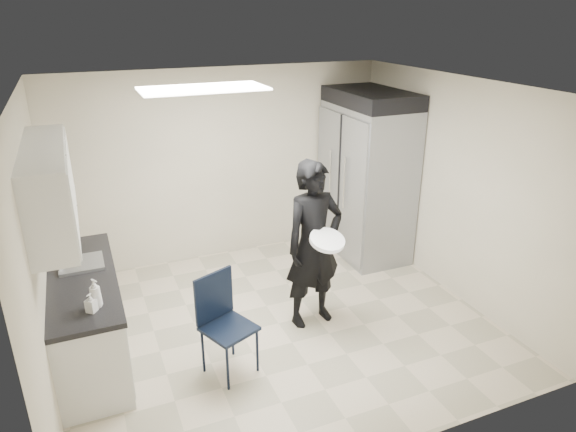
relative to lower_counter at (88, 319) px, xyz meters
name	(u,v)px	position (x,y,z in m)	size (l,w,h in m)	color
floor	(278,323)	(1.95, -0.20, -0.43)	(4.50, 4.50, 0.00)	#BFAF96
ceiling	(277,87)	(1.95, -0.20, 2.17)	(4.50, 4.50, 0.00)	silver
back_wall	(223,165)	(1.95, 1.80, 0.87)	(4.50, 4.50, 0.00)	beige
left_wall	(38,254)	(-0.30, -0.20, 0.87)	(4.00, 4.00, 0.00)	beige
right_wall	(454,189)	(4.20, -0.20, 0.87)	(4.00, 4.00, 0.00)	beige
ceiling_panel	(203,89)	(1.35, 0.20, 2.14)	(1.20, 0.60, 0.02)	white
lower_counter	(88,319)	(0.00, 0.00, 0.00)	(0.60, 1.90, 0.86)	silver
countertop	(81,279)	(0.00, 0.00, 0.46)	(0.64, 1.95, 0.05)	black
sink	(82,268)	(0.02, 0.25, 0.44)	(0.42, 0.40, 0.14)	gray
faucet	(58,259)	(-0.18, 0.25, 0.59)	(0.02, 0.02, 0.24)	silver
upper_cabinets	(49,187)	(-0.13, 0.00, 1.40)	(0.35, 1.80, 0.75)	silver
towel_dispenser	(47,174)	(-0.19, 1.15, 1.19)	(0.22, 0.30, 0.35)	black
notice_sticker_left	(41,257)	(-0.29, -0.10, 0.79)	(0.00, 0.12, 0.07)	yellow
notice_sticker_right	(42,252)	(-0.29, 0.10, 0.75)	(0.00, 0.12, 0.07)	yellow
commercial_fridge	(366,182)	(3.78, 1.07, 0.62)	(0.80, 1.35, 2.10)	gray
fridge_compressor	(371,98)	(3.78, 1.07, 1.77)	(0.80, 1.35, 0.20)	black
folding_chair	(229,329)	(1.22, -0.78, 0.06)	(0.43, 0.43, 0.97)	black
man_tuxedo	(314,245)	(2.34, -0.27, 0.50)	(0.68, 0.46, 1.87)	black
bucket_lid	(327,240)	(2.37, -0.52, 0.66)	(0.37, 0.37, 0.05)	white
soap_bottle_a	(95,293)	(0.11, -0.63, 0.61)	(0.10, 0.10, 0.26)	white
soap_bottle_b	(91,303)	(0.07, -0.69, 0.57)	(0.08, 0.08, 0.17)	silver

